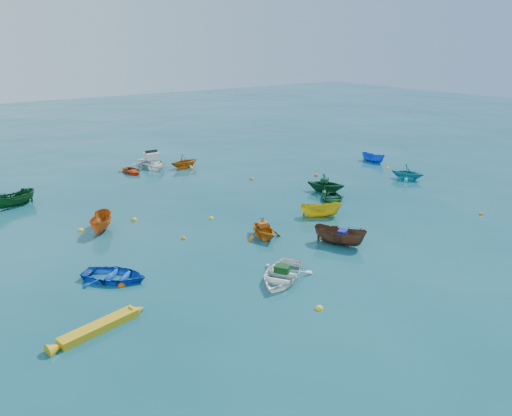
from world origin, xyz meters
TOP-DOWN VIEW (x-y plane):
  - ground at (0.00, 0.00)m, footprint 160.00×160.00m
  - dinghy_blue_sw at (-11.34, 1.13)m, footprint 3.92×3.98m
  - dinghy_white_near at (-4.66, -3.64)m, footprint 4.39×4.09m
  - sampan_brown_mid at (0.83, -2.10)m, footprint 2.47×3.29m
  - dinghy_orange_w at (-2.12, 1.31)m, footprint 2.48×2.78m
  - sampan_yellow_mid at (3.17, 2.03)m, footprint 2.86×2.35m
  - dinghy_green_e at (6.11, 4.03)m, footprint 3.50×3.70m
  - dinghy_cyan_se at (15.37, 4.60)m, footprint 3.18×3.36m
  - sampan_orange_n at (-9.54, 8.07)m, footprint 2.46×3.15m
  - dinghy_green_n at (7.28, 5.94)m, footprint 3.67×3.78m
  - sampan_blue_far at (17.81, 10.54)m, footprint 1.26×2.60m
  - dinghy_red_far at (-2.62, 20.14)m, footprint 2.00×2.70m
  - dinghy_orange_far at (1.98, 18.98)m, footprint 2.87×2.52m
  - sampan_green_far at (-12.95, 16.20)m, footprint 3.31×2.00m
  - kayak_yellow at (-13.47, -2.83)m, footprint 4.18×1.52m
  - motorboat_white at (-0.28, 21.04)m, footprint 3.22×4.38m
  - tarp_green_a at (-4.57, -3.59)m, footprint 0.84×0.89m
  - tarp_blue_a at (0.90, -2.23)m, footprint 0.78×0.72m
  - tarp_orange_a at (-2.11, 1.36)m, footprint 0.62×0.50m
  - tarp_green_b at (7.22, 6.02)m, footprint 0.84×0.80m
  - buoy_or_a at (-11.32, 0.31)m, footprint 0.37×0.37m
  - buoy_ye_a at (-5.07, -6.82)m, footprint 0.37×0.37m
  - buoy_or_b at (12.19, -4.03)m, footprint 0.30×0.30m
  - buoy_ye_b at (-10.65, 8.73)m, footprint 0.36×0.36m
  - buoy_or_c at (-6.11, 3.85)m, footprint 0.31×0.31m
  - buoy_ye_c at (-2.99, 5.88)m, footprint 0.33×0.33m
  - buoy_or_d at (4.71, 12.20)m, footprint 0.36×0.36m
  - buoy_ye_d at (-7.23, 8.58)m, footprint 0.39×0.39m
  - buoy_or_e at (9.86, 9.85)m, footprint 0.36×0.36m
  - buoy_ye_e at (16.88, 7.97)m, footprint 0.35×0.35m

SIDE VIEW (x-z plane):
  - ground at x=0.00m, z-range 0.00..0.00m
  - dinghy_blue_sw at x=-11.34m, z-range -0.34..0.34m
  - dinghy_white_near at x=-4.66m, z-range -0.37..0.37m
  - sampan_brown_mid at x=0.83m, z-range -0.60..0.60m
  - dinghy_orange_w at x=-2.12m, z-range -0.66..0.66m
  - sampan_yellow_mid at x=3.17m, z-range -0.53..0.53m
  - dinghy_green_e at x=6.11m, z-range -0.31..0.31m
  - dinghy_cyan_se at x=15.37m, z-range -0.70..0.70m
  - sampan_orange_n at x=-9.54m, z-range -0.58..0.58m
  - dinghy_green_n at x=7.28m, z-range -0.76..0.76m
  - sampan_blue_far at x=17.81m, z-range -0.48..0.48m
  - dinghy_red_far at x=-2.62m, z-range -0.27..0.27m
  - dinghy_orange_far at x=1.98m, z-range -0.72..0.72m
  - sampan_green_far at x=-12.95m, z-range -0.60..0.60m
  - kayak_yellow at x=-13.47m, z-range -0.21..0.21m
  - motorboat_white at x=-0.28m, z-range -0.74..0.74m
  - buoy_or_a at x=-11.32m, z-range -0.19..0.19m
  - buoy_ye_a at x=-5.07m, z-range -0.19..0.19m
  - buoy_or_b at x=12.19m, z-range -0.15..0.15m
  - buoy_ye_b at x=-10.65m, z-range -0.18..0.18m
  - buoy_or_c at x=-6.11m, z-range -0.15..0.15m
  - buoy_ye_c at x=-2.99m, z-range -0.17..0.17m
  - buoy_or_d at x=4.71m, z-range -0.18..0.18m
  - buoy_ye_d at x=-7.23m, z-range -0.20..0.20m
  - buoy_or_e at x=9.86m, z-range -0.18..0.18m
  - buoy_ye_e at x=16.88m, z-range -0.17..0.17m
  - tarp_green_a at x=-4.57m, z-range 0.37..0.72m
  - tarp_blue_a at x=0.90m, z-range 0.60..0.91m
  - tarp_orange_a at x=-2.11m, z-range 0.66..0.94m
  - tarp_green_b at x=7.22m, z-range 0.76..1.09m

